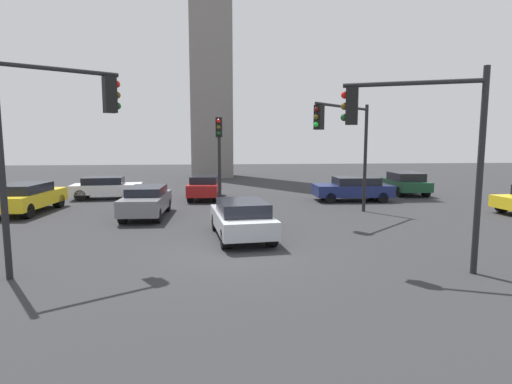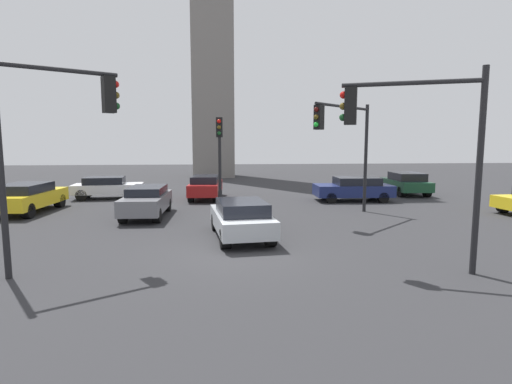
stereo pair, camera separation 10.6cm
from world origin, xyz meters
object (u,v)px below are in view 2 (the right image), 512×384
object	(u,v)px
car_1	(406,183)
car_5	(241,218)
traffic_light_0	(56,123)
traffic_light_1	(345,134)
car_3	(107,187)
traffic_light_3	(220,145)
car_0	(27,197)
traffic_light_2	(414,130)
car_7	(354,188)
car_2	(206,186)
car_6	(147,201)

from	to	relation	value
car_1	car_5	xyz separation A→B (m)	(-11.49, -11.22, -0.04)
car_1	car_5	size ratio (longest dim) A/B	1.01
traffic_light_0	traffic_light_1	distance (m)	11.90
traffic_light_0	car_3	bearing A→B (deg)	68.47
traffic_light_3	car_3	world-z (taller)	traffic_light_3
traffic_light_0	car_0	xyz separation A→B (m)	(-5.12, 9.25, -3.15)
traffic_light_2	car_7	size ratio (longest dim) A/B	1.18
traffic_light_3	car_3	distance (m)	8.45
traffic_light_2	traffic_light_3	xyz separation A→B (m)	(-5.04, 10.55, -0.44)
traffic_light_3	car_7	bearing A→B (deg)	109.98
car_1	car_7	xyz separation A→B (m)	(-4.42, -2.63, -0.03)
traffic_light_2	car_3	world-z (taller)	traffic_light_2
car_0	car_7	bearing A→B (deg)	-78.63
car_2	car_7	bearing A→B (deg)	-96.46
car_1	traffic_light_2	bearing A→B (deg)	157.78
traffic_light_1	car_6	size ratio (longest dim) A/B	1.20
traffic_light_0	car_5	xyz separation A→B (m)	(4.99, 3.09, -3.19)
car_3	traffic_light_2	bearing A→B (deg)	-56.74
car_2	car_3	xyz separation A→B (m)	(-5.97, 0.65, -0.04)
traffic_light_2	car_1	bearing A→B (deg)	-93.49
traffic_light_1	car_0	distance (m)	15.48
traffic_light_0	traffic_light_1	xyz separation A→B (m)	(9.84, 6.69, -0.14)
traffic_light_0	traffic_light_3	distance (m)	10.63
traffic_light_0	traffic_light_1	bearing A→B (deg)	2.28
traffic_light_2	car_2	xyz separation A→B (m)	(-5.90, 14.16, -2.96)
car_6	traffic_light_0	bearing A→B (deg)	-5.33
traffic_light_0	car_2	xyz separation A→B (m)	(3.40, 13.33, -3.16)
car_1	car_3	world-z (taller)	car_1
traffic_light_1	car_2	world-z (taller)	traffic_light_1
car_6	car_7	world-z (taller)	car_7
car_5	traffic_light_3	bearing A→B (deg)	-0.00
car_5	car_6	bearing A→B (deg)	35.77
car_6	car_5	bearing A→B (deg)	43.37
traffic_light_3	car_3	bearing A→B (deg)	-116.15
car_2	car_5	world-z (taller)	car_2
traffic_light_0	car_6	size ratio (longest dim) A/B	1.30
traffic_light_3	car_3	size ratio (longest dim) A/B	1.11
car_6	car_7	xyz separation A→B (m)	(11.18, 4.05, -0.01)
traffic_light_2	traffic_light_0	bearing A→B (deg)	16.75
traffic_light_1	car_7	distance (m)	6.26
car_1	car_7	world-z (taller)	car_1
car_3	car_7	distance (m)	14.81
traffic_light_1	traffic_light_3	world-z (taller)	traffic_light_1
car_7	car_1	bearing A→B (deg)	-147.50
car_1	car_5	bearing A→B (deg)	137.46
traffic_light_1	traffic_light_2	distance (m)	7.55
traffic_light_3	car_7	world-z (taller)	traffic_light_3
car_1	car_0	bearing A→B (deg)	106.33
car_1	car_3	size ratio (longest dim) A/B	1.03
car_3	car_5	xyz separation A→B (m)	(7.56, -10.89, 0.01)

